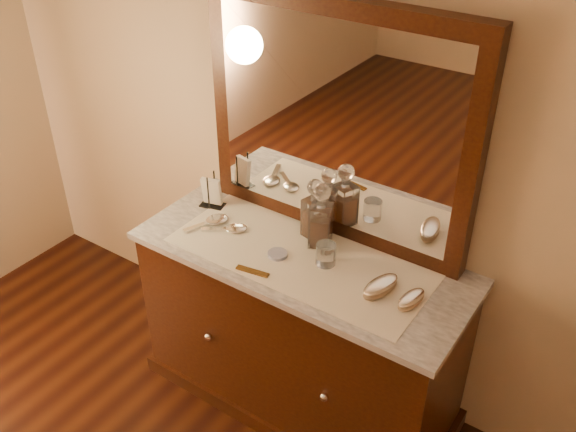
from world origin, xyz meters
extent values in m
plane|color=tan|center=(0.00, 2.25, 1.40)|extent=(4.50, 4.50, 0.00)
cube|color=black|center=(0.00, 1.96, 0.41)|extent=(1.40, 0.55, 0.82)
cube|color=black|center=(0.00, 1.96, 0.04)|extent=(1.46, 0.59, 0.08)
sphere|color=silver|center=(-0.30, 1.67, 0.45)|extent=(0.04, 0.04, 0.04)
sphere|color=silver|center=(0.30, 1.67, 0.45)|extent=(0.04, 0.04, 0.04)
cube|color=white|center=(0.00, 1.96, 0.83)|extent=(1.44, 0.59, 0.03)
cube|color=black|center=(0.00, 2.20, 1.35)|extent=(1.20, 0.08, 1.00)
cube|color=white|center=(0.00, 2.17, 1.35)|extent=(1.06, 0.01, 0.86)
cube|color=white|center=(0.00, 1.94, 0.85)|extent=(1.10, 0.45, 0.00)
cylinder|color=silver|center=(-0.08, 1.89, 0.86)|extent=(0.10, 0.10, 0.01)
cube|color=brown|center=(-0.10, 1.75, 0.86)|extent=(0.14, 0.05, 0.01)
cube|color=black|center=(-0.55, 2.04, 0.85)|extent=(0.12, 0.09, 0.01)
cylinder|color=black|center=(-0.55, 2.01, 0.93)|extent=(0.01, 0.01, 0.17)
cylinder|color=black|center=(-0.56, 2.08, 0.93)|extent=(0.01, 0.01, 0.17)
cube|color=white|center=(-0.55, 2.04, 0.93)|extent=(0.10, 0.06, 0.14)
cube|color=brown|center=(-0.03, 2.10, 0.92)|extent=(0.08, 0.08, 0.12)
cube|color=white|center=(-0.03, 2.10, 0.94)|extent=(0.10, 0.10, 0.18)
cylinder|color=white|center=(-0.03, 2.10, 1.05)|extent=(0.04, 0.04, 0.03)
sphere|color=white|center=(-0.03, 2.10, 1.09)|extent=(0.08, 0.08, 0.07)
cube|color=brown|center=(0.02, 2.06, 0.92)|extent=(0.10, 0.10, 0.13)
cube|color=white|center=(0.02, 2.06, 0.95)|extent=(0.12, 0.12, 0.19)
cylinder|color=white|center=(0.02, 2.06, 1.06)|extent=(0.05, 0.05, 0.03)
sphere|color=white|center=(0.02, 2.06, 1.11)|extent=(0.10, 0.10, 0.07)
ellipsoid|color=#93785A|center=(0.38, 1.93, 0.87)|extent=(0.12, 0.19, 0.03)
ellipsoid|color=silver|center=(0.38, 1.93, 0.89)|extent=(0.12, 0.19, 0.03)
ellipsoid|color=#93785A|center=(0.51, 1.93, 0.86)|extent=(0.09, 0.15, 0.02)
ellipsoid|color=silver|center=(0.51, 1.93, 0.88)|extent=(0.09, 0.15, 0.02)
ellipsoid|color=silver|center=(-0.45, 1.95, 0.86)|extent=(0.12, 0.13, 0.02)
cube|color=silver|center=(-0.49, 1.86, 0.86)|extent=(0.07, 0.14, 0.01)
ellipsoid|color=silver|center=(-0.34, 1.94, 0.86)|extent=(0.12, 0.12, 0.02)
cube|color=silver|center=(-0.41, 1.89, 0.86)|extent=(0.11, 0.09, 0.01)
cylinder|color=white|center=(0.11, 1.96, 0.90)|extent=(0.08, 0.08, 0.09)
camera|label=1|loc=(1.15, 0.17, 2.44)|focal=39.68mm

